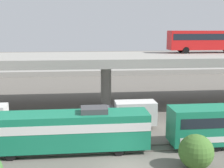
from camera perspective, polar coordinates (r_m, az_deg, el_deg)
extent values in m
cube|color=#59544C|center=(28.02, 1.92, -12.84)|extent=(110.00, 0.12, 0.12)
cube|color=#59544C|center=(29.31, 1.53, -11.76)|extent=(110.00, 0.12, 0.12)
cube|color=#197A56|center=(27.74, -8.74, -8.73)|extent=(15.02, 3.00, 3.20)
cube|color=silver|center=(27.56, -8.77, -7.60)|extent=(15.02, 3.04, 0.77)
cube|color=#3F3F42|center=(27.18, -3.43, -4.95)|extent=(2.40, 1.80, 0.50)
cylinder|color=black|center=(27.70, -18.76, -12.76)|extent=(0.96, 0.18, 0.96)
cylinder|color=black|center=(30.15, -17.64, -10.77)|extent=(0.96, 0.18, 0.96)
cylinder|color=black|center=(27.23, 1.39, -12.60)|extent=(0.96, 0.18, 0.96)
cylinder|color=black|center=(29.71, 0.70, -10.57)|extent=(0.96, 0.18, 0.96)
cylinder|color=black|center=(29.71, 19.27, -11.23)|extent=(0.92, 0.18, 0.92)
cylinder|color=black|center=(32.00, 17.20, -9.53)|extent=(0.92, 0.18, 0.92)
cube|color=gray|center=(42.55, -1.16, 4.75)|extent=(96.00, 12.96, 1.14)
cylinder|color=gray|center=(43.08, -1.14, -0.21)|extent=(1.50, 1.50, 6.35)
cube|color=red|center=(48.79, 17.66, 7.97)|extent=(12.00, 2.55, 2.90)
cube|color=black|center=(48.77, 17.69, 8.58)|extent=(11.52, 2.59, 0.93)
cube|color=black|center=(46.71, 10.90, 8.61)|extent=(0.08, 2.30, 1.74)
cylinder|color=black|center=(46.36, 13.92, 6.25)|extent=(1.00, 0.26, 1.00)
cylinder|color=black|center=(48.64, 12.95, 6.47)|extent=(1.00, 0.26, 1.00)
cube|color=#515459|center=(33.97, -1.38, -6.14)|extent=(2.00, 2.30, 2.00)
cube|color=silver|center=(34.33, 4.47, -5.47)|extent=(4.60, 2.30, 2.60)
cylinder|color=black|center=(33.26, -0.71, -8.32)|extent=(0.88, 0.28, 0.88)
cylinder|color=black|center=(35.32, -1.05, -7.18)|extent=(0.88, 0.28, 0.88)
cylinder|color=black|center=(33.89, 6.47, -8.02)|extent=(0.88, 0.28, 0.88)
cylinder|color=black|center=(35.92, 5.71, -6.93)|extent=(0.88, 0.28, 0.88)
cube|color=gray|center=(77.98, -3.37, 2.69)|extent=(78.75, 13.03, 1.28)
cube|color=silver|center=(77.90, 8.53, 3.56)|extent=(4.35, 1.76, 0.70)
cube|color=#1E232B|center=(77.89, 8.70, 3.99)|extent=(1.92, 1.54, 0.48)
cylinder|color=black|center=(76.81, 7.71, 3.22)|extent=(0.64, 0.20, 0.64)
cylinder|color=black|center=(78.42, 7.42, 3.37)|extent=(0.64, 0.20, 0.64)
cylinder|color=black|center=(77.50, 9.65, 3.23)|extent=(0.64, 0.20, 0.64)
cylinder|color=black|center=(79.09, 9.32, 3.38)|extent=(0.64, 0.20, 0.64)
cylinder|color=black|center=(81.83, -20.24, 3.11)|extent=(0.64, 0.20, 0.64)
cylinder|color=black|center=(83.39, -19.97, 3.25)|extent=(0.64, 0.20, 0.64)
cube|color=#515459|center=(77.02, -10.44, 3.42)|extent=(4.17, 1.89, 0.70)
cube|color=#1E232B|center=(76.94, -10.30, 3.86)|extent=(1.83, 1.66, 0.48)
cylinder|color=black|center=(76.29, -11.45, 3.06)|extent=(0.64, 0.20, 0.64)
cylinder|color=black|center=(78.06, -11.33, 3.22)|extent=(0.64, 0.20, 0.64)
cylinder|color=black|center=(76.09, -9.51, 3.10)|extent=(0.64, 0.20, 0.64)
cylinder|color=black|center=(77.86, -9.43, 3.27)|extent=(0.64, 0.20, 0.64)
cube|color=#B7B7BC|center=(82.62, 17.81, 3.56)|extent=(4.26, 1.76, 0.70)
cube|color=#1E232B|center=(82.64, 17.97, 3.97)|extent=(1.87, 1.55, 0.48)
cylinder|color=black|center=(81.37, 17.18, 3.25)|extent=(0.64, 0.20, 0.64)
cylinder|color=black|center=(82.90, 16.73, 3.40)|extent=(0.64, 0.20, 0.64)
cylinder|color=black|center=(82.44, 18.87, 3.24)|extent=(0.64, 0.20, 0.64)
cylinder|color=black|center=(83.95, 18.40, 3.39)|extent=(0.64, 0.20, 0.64)
cube|color=#385B7A|center=(100.87, -4.00, 4.08)|extent=(140.00, 36.00, 0.01)
sphere|color=#3F6A2A|center=(25.56, 15.72, -12.31)|extent=(2.84, 2.84, 2.84)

